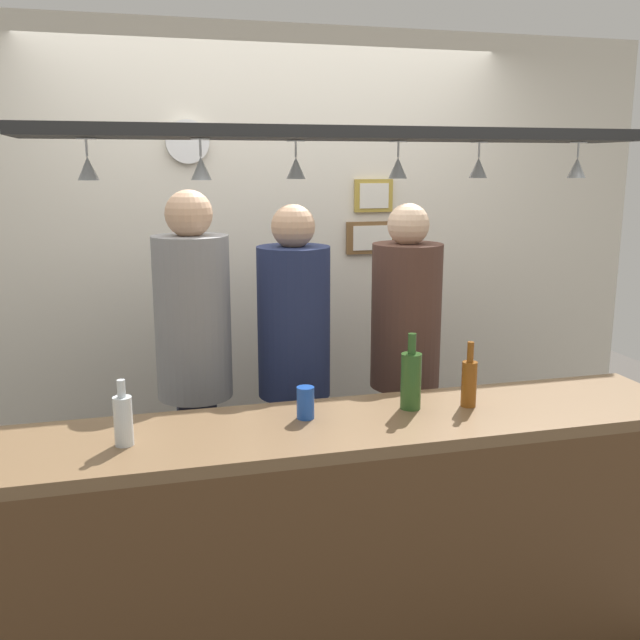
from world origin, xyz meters
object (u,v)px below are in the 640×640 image
at_px(picture_frame_upper_small, 374,196).
at_px(bottle_beer_amber_tall, 469,382).
at_px(drink_can, 305,403).
at_px(wall_clock, 187,142).
at_px(person_left_grey_shirt, 194,347).
at_px(person_right_brown_shirt, 405,342).
at_px(person_middle_navy_shirt, 294,349).
at_px(bottle_champagne_green, 411,379).
at_px(bottle_soda_clear, 123,419).
at_px(picture_frame_lower_pair, 372,238).

bearing_deg(picture_frame_upper_small, bottle_beer_amber_tall, -92.94).
bearing_deg(drink_can, bottle_beer_amber_tall, -2.69).
height_order(picture_frame_upper_small, wall_clock, wall_clock).
height_order(person_left_grey_shirt, person_right_brown_shirt, person_left_grey_shirt).
xyz_separation_m(person_left_grey_shirt, picture_frame_upper_small, (1.07, 0.63, 0.64)).
bearing_deg(drink_can, person_right_brown_shirt, 46.37).
height_order(person_middle_navy_shirt, bottle_champagne_green, person_middle_navy_shirt).
xyz_separation_m(picture_frame_upper_small, wall_clock, (-1.01, -0.01, 0.28)).
relative_size(person_right_brown_shirt, wall_clock, 7.76).
bearing_deg(person_left_grey_shirt, bottle_soda_clear, -110.99).
relative_size(person_right_brown_shirt, bottle_soda_clear, 7.43).
distance_m(bottle_beer_amber_tall, picture_frame_lower_pair, 1.44).
relative_size(person_middle_navy_shirt, bottle_beer_amber_tall, 6.58).
bearing_deg(drink_can, person_left_grey_shirt, 115.79).
bearing_deg(picture_frame_upper_small, bottle_soda_clear, -133.85).
bearing_deg(bottle_champagne_green, drink_can, -179.64).
bearing_deg(person_middle_navy_shirt, bottle_soda_clear, -133.82).
bearing_deg(wall_clock, person_middle_navy_shirt, -56.60).
xyz_separation_m(bottle_beer_amber_tall, wall_clock, (-0.94, 1.36, 0.94)).
bearing_deg(bottle_soda_clear, person_right_brown_shirt, 31.18).
bearing_deg(picture_frame_lower_pair, person_right_brown_shirt, -93.30).
xyz_separation_m(person_right_brown_shirt, wall_clock, (-0.97, 0.62, 0.97)).
height_order(bottle_champagne_green, drink_can, bottle_champagne_green).
relative_size(bottle_champagne_green, picture_frame_upper_small, 1.36).
bearing_deg(person_middle_navy_shirt, picture_frame_lower_pair, 46.35).
height_order(bottle_beer_amber_tall, picture_frame_lower_pair, picture_frame_lower_pair).
distance_m(person_middle_navy_shirt, person_right_brown_shirt, 0.56).
bearing_deg(picture_frame_upper_small, wall_clock, -179.65).
height_order(picture_frame_upper_small, picture_frame_lower_pair, picture_frame_upper_small).
xyz_separation_m(person_right_brown_shirt, bottle_soda_clear, (-1.34, -0.81, 0.02)).
bearing_deg(picture_frame_upper_small, person_middle_navy_shirt, -133.89).
relative_size(bottle_beer_amber_tall, wall_clock, 1.18).
height_order(bottle_soda_clear, picture_frame_lower_pair, picture_frame_lower_pair).
height_order(person_middle_navy_shirt, picture_frame_lower_pair, person_middle_navy_shirt).
xyz_separation_m(bottle_beer_amber_tall, drink_can, (-0.65, 0.03, -0.04)).
distance_m(bottle_soda_clear, drink_can, 0.66).
bearing_deg(person_left_grey_shirt, picture_frame_lower_pair, 30.49).
xyz_separation_m(person_right_brown_shirt, drink_can, (-0.68, -0.71, -0.01)).
distance_m(person_middle_navy_shirt, picture_frame_upper_small, 1.10).
bearing_deg(bottle_soda_clear, bottle_champagne_green, 5.15).
distance_m(person_middle_navy_shirt, picture_frame_lower_pair, 0.97).
bearing_deg(person_middle_navy_shirt, picture_frame_upper_small, 46.11).
distance_m(bottle_champagne_green, picture_frame_lower_pair, 1.43).
bearing_deg(bottle_champagne_green, person_left_grey_shirt, 137.12).
height_order(bottle_beer_amber_tall, wall_clock, wall_clock).
relative_size(bottle_beer_amber_tall, picture_frame_upper_small, 1.18).
bearing_deg(person_right_brown_shirt, picture_frame_lower_pair, 86.70).
distance_m(person_left_grey_shirt, bottle_champagne_green, 1.05).
bearing_deg(person_middle_navy_shirt, person_right_brown_shirt, 0.00).
relative_size(bottle_champagne_green, picture_frame_lower_pair, 1.00).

